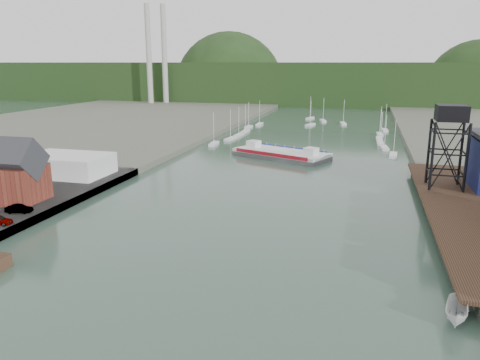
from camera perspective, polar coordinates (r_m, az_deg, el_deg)
The scene contains 11 objects.
ground at distance 49.90m, azimuth -10.81°, elevation -17.40°, with size 600.00×600.00×0.00m, color #2D4638.
east_pier at distance 88.10m, azimuth 25.97°, elevation -3.14°, with size 14.00×70.00×2.45m.
harbor_building at distance 93.75m, azimuth -26.38°, elevation 0.44°, with size 12.20×8.20×8.90m.
white_shed at distance 110.68m, azimuth -20.30°, elevation 1.76°, with size 18.00×12.00×4.50m, color silver.
lift_tower at distance 97.73m, azimuth 24.33°, elevation 6.87°, with size 6.50×6.50×16.00m.
marina_sailboats at distance 179.30m, azimuth 8.78°, elevation 5.77°, with size 57.71×92.65×0.90m.
smokestacks at distance 298.17m, azimuth -10.12°, elevation 14.70°, with size 11.20×8.20×60.00m.
distant_hills at distance 340.47m, azimuth 11.36°, elevation 11.24°, with size 500.00×120.00×80.00m.
chain_ferry at distance 131.75m, azimuth 5.02°, elevation 3.23°, with size 28.62×20.27×3.83m.
motorboat at distance 54.35m, azimuth 24.94°, elevation -14.40°, with size 2.18×5.80×2.24m, color silver.
car_west_b at distance 85.98m, azimuth -25.34°, elevation -3.19°, with size 1.50×4.30×1.42m, color #999999.
Camera 1 is at (19.49, -37.95, 25.88)m, focal length 35.00 mm.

